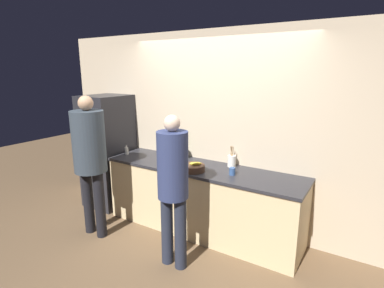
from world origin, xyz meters
The scene contains 12 objects.
ground_plane centered at (0.00, 0.00, 0.00)m, with size 14.00×14.00×0.00m, color brown.
wall_back centered at (0.00, 0.74, 1.30)m, with size 5.20×0.06×2.60m.
counter centered at (0.00, 0.40, 0.44)m, with size 2.64×0.72×0.89m.
refrigerator centered at (-1.68, 0.38, 0.86)m, with size 0.60×0.72×1.73m.
person_left centered at (-1.12, -0.43, 1.11)m, with size 0.40×0.40×1.80m.
person_center centered at (0.12, -0.42, 0.97)m, with size 0.32×0.32×1.67m.
fruit_bowl centered at (0.00, 0.19, 0.93)m, with size 0.29×0.29×0.12m.
utensil_crock centered at (0.32, 0.60, 0.96)m, with size 0.11×0.11×0.27m.
bottle_clear centered at (-1.23, 0.31, 0.94)m, with size 0.05×0.05×0.15m.
bottle_red centered at (-0.56, 0.40, 0.96)m, with size 0.06×0.06×0.18m.
cup_blue centered at (0.46, 0.32, 0.93)m, with size 0.07×0.07×0.09m.
potted_plant centered at (-0.42, 0.54, 1.01)m, with size 0.16×0.16×0.23m.
Camera 1 is at (1.82, -2.78, 2.09)m, focal length 28.00 mm.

